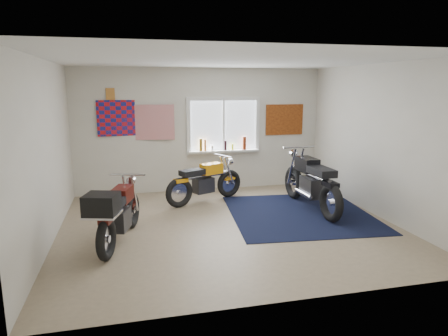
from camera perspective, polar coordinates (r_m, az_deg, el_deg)
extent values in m
plane|color=#9E896B|center=(6.79, 0.68, -8.23)|extent=(5.50, 5.50, 0.00)
plane|color=white|center=(6.40, 0.74, 15.16)|extent=(5.50, 5.50, 0.00)
plane|color=silver|center=(8.88, -3.27, 5.40)|extent=(5.50, 0.00, 5.50)
plane|color=silver|center=(4.12, 9.26, -1.86)|extent=(5.50, 0.00, 5.50)
plane|color=silver|center=(6.38, -24.03, 2.01)|extent=(0.00, 5.00, 5.00)
plane|color=silver|center=(7.61, 21.26, 3.61)|extent=(0.00, 5.00, 5.00)
cube|color=black|center=(7.52, 10.74, -6.41)|extent=(2.74, 2.83, 0.01)
cube|color=white|center=(8.96, -0.09, 6.12)|extent=(1.50, 0.02, 1.10)
cube|color=white|center=(8.91, -0.07, 9.89)|extent=(1.66, 0.06, 0.08)
cube|color=white|center=(9.02, -0.07, 2.37)|extent=(1.66, 0.06, 0.08)
cube|color=white|center=(8.80, -5.11, 5.97)|extent=(0.08, 0.06, 1.10)
cube|color=white|center=(9.16, 4.77, 6.19)|extent=(0.08, 0.06, 1.10)
cube|color=white|center=(8.95, -0.07, 6.11)|extent=(0.04, 0.06, 1.10)
cube|color=white|center=(8.96, 0.02, 2.44)|extent=(1.60, 0.16, 0.04)
cylinder|color=#885E13|center=(8.82, -3.34, 3.33)|extent=(0.07, 0.07, 0.28)
cylinder|color=white|center=(8.88, -1.69, 2.87)|extent=(0.06, 0.06, 0.12)
cylinder|color=black|center=(8.94, 0.21, 3.26)|extent=(0.06, 0.06, 0.22)
cylinder|color=yellow|center=(8.98, 1.23, 3.04)|extent=(0.05, 0.05, 0.14)
cylinder|color=maroon|center=(9.05, 2.93, 3.60)|extent=(0.09, 0.09, 0.30)
cylinder|color=orange|center=(8.84, -2.70, 3.28)|extent=(0.06, 0.06, 0.26)
plane|color=red|center=(8.70, -14.43, 6.91)|extent=(1.00, 0.07, 1.00)
plane|color=red|center=(8.70, -10.10, 6.44)|extent=(0.90, 0.09, 0.90)
cube|color=#B17132|center=(8.68, -15.94, 10.14)|extent=(0.18, 0.02, 0.24)
cube|color=#A54C14|center=(9.39, 8.62, 6.85)|extent=(0.90, 0.03, 0.70)
torus|color=black|center=(8.44, 0.72, -2.21)|extent=(0.58, 0.35, 0.59)
torus|color=black|center=(7.75, -6.43, -3.53)|extent=(0.58, 0.35, 0.59)
cylinder|color=silver|center=(8.44, 0.72, -2.21)|extent=(0.12, 0.12, 0.10)
cylinder|color=silver|center=(7.75, -6.43, -3.53)|extent=(0.12, 0.12, 0.10)
cylinder|color=silver|center=(8.02, -2.72, -1.08)|extent=(1.04, 0.53, 0.08)
cube|color=#2B2B2D|center=(8.04, -2.96, -2.47)|extent=(0.46, 0.39, 0.30)
cylinder|color=silver|center=(8.18, -3.52, -2.88)|extent=(0.47, 0.26, 0.06)
cube|color=orange|center=(8.09, -1.81, -0.08)|extent=(0.50, 0.39, 0.21)
cube|color=black|center=(7.83, -4.57, -0.62)|extent=(0.54, 0.43, 0.11)
cube|color=orange|center=(7.72, -6.19, -1.77)|extent=(0.30, 0.24, 0.07)
cube|color=orange|center=(8.42, 0.72, -1.51)|extent=(0.28, 0.21, 0.04)
cylinder|color=silver|center=(8.22, -0.14, 1.75)|extent=(0.26, 0.51, 0.03)
cylinder|color=silver|center=(8.35, 0.82, 0.92)|extent=(0.14, 0.16, 0.14)
torus|color=black|center=(8.44, 9.91, -2.05)|extent=(0.16, 0.69, 0.69)
torus|color=black|center=(7.14, 15.05, -4.79)|extent=(0.16, 0.69, 0.69)
cylinder|color=silver|center=(8.44, 9.91, -2.05)|extent=(0.11, 0.12, 0.12)
cylinder|color=silver|center=(7.14, 15.05, -4.79)|extent=(0.11, 0.12, 0.12)
cylinder|color=silver|center=(7.70, 12.37, -0.88)|extent=(0.13, 1.38, 0.10)
cube|color=#2B2B2D|center=(7.71, 12.48, -2.70)|extent=(0.32, 0.50, 0.37)
cylinder|color=silver|center=(7.66, 11.28, -3.59)|extent=(0.09, 0.60, 0.08)
cube|color=black|center=(7.84, 11.76, 0.51)|extent=(0.30, 0.55, 0.26)
cube|color=black|center=(7.35, 13.77, -0.49)|extent=(0.32, 0.61, 0.13)
cube|color=black|center=(7.10, 14.97, -2.23)|extent=(0.18, 0.33, 0.09)
cube|color=black|center=(8.41, 9.94, -1.18)|extent=(0.16, 0.31, 0.05)
cylinder|color=silver|center=(8.12, 10.68, 2.96)|extent=(0.68, 0.06, 0.04)
cylinder|color=silver|center=(8.34, 9.99, 1.99)|extent=(0.18, 0.11, 0.17)
torus|color=black|center=(6.80, -13.01, -5.89)|extent=(0.28, 0.60, 0.59)
torus|color=black|center=(5.65, -16.46, -9.71)|extent=(0.28, 0.60, 0.59)
cylinder|color=silver|center=(6.80, -13.01, -5.89)|extent=(0.12, 0.12, 0.10)
cylinder|color=silver|center=(5.65, -16.46, -9.71)|extent=(0.12, 0.12, 0.10)
cylinder|color=silver|center=(6.14, -14.70, -5.21)|extent=(0.40, 1.13, 0.08)
cube|color=#2B2B2D|center=(6.16, -14.73, -7.12)|extent=(0.36, 0.47, 0.31)
cylinder|color=silver|center=(6.23, -15.98, -7.86)|extent=(0.20, 0.50, 0.06)
cube|color=#43100A|center=(6.25, -14.32, -3.66)|extent=(0.35, 0.50, 0.22)
cube|color=black|center=(5.82, -15.67, -5.06)|extent=(0.38, 0.55, 0.11)
cube|color=#43100A|center=(5.61, -16.46, -7.11)|extent=(0.22, 0.30, 0.07)
cube|color=#43100A|center=(6.77, -13.05, -5.01)|extent=(0.19, 0.28, 0.05)
cylinder|color=silver|center=(6.49, -13.64, -0.92)|extent=(0.55, 0.19, 0.03)
cylinder|color=silver|center=(6.69, -13.16, -1.81)|extent=(0.17, 0.13, 0.15)
cube|color=black|center=(5.41, -17.08, -4.99)|extent=(0.50, 0.48, 0.27)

